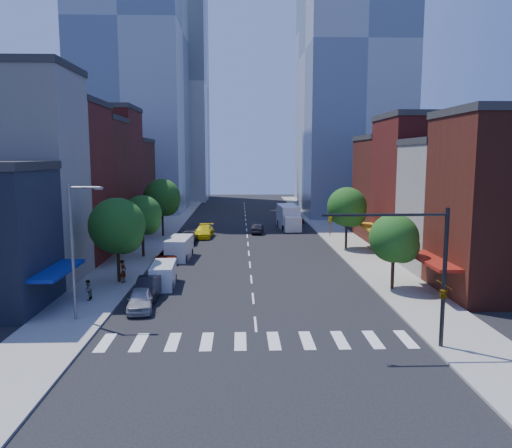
% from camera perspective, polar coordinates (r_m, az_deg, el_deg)
% --- Properties ---
extents(ground, '(220.00, 220.00, 0.00)m').
position_cam_1_polar(ground, '(33.40, -0.06, -11.39)').
color(ground, black).
rests_on(ground, ground).
extents(sidewalk_left, '(5.00, 120.00, 0.15)m').
position_cam_1_polar(sidewalk_left, '(73.26, -10.88, -0.88)').
color(sidewalk_left, gray).
rests_on(sidewalk_left, ground).
extents(sidewalk_right, '(5.00, 120.00, 0.15)m').
position_cam_1_polar(sidewalk_right, '(73.60, 8.72, -0.79)').
color(sidewalk_right, gray).
rests_on(sidewalk_right, ground).
extents(crosswalk, '(19.00, 3.00, 0.01)m').
position_cam_1_polar(crosswalk, '(30.58, 0.13, -13.23)').
color(crosswalk, silver).
rests_on(crosswalk, ground).
extents(bldg_left_1, '(12.00, 8.00, 18.00)m').
position_cam_1_polar(bldg_left_1, '(47.94, -26.62, 4.62)').
color(bldg_left_1, beige).
rests_on(bldg_left_1, ground).
extents(bldg_left_2, '(12.00, 9.00, 16.00)m').
position_cam_1_polar(bldg_left_2, '(55.82, -22.93, 4.14)').
color(bldg_left_2, maroon).
rests_on(bldg_left_2, ground).
extents(bldg_left_3, '(12.00, 8.00, 15.00)m').
position_cam_1_polar(bldg_left_3, '(63.84, -20.18, 4.21)').
color(bldg_left_3, '#4F1D13').
rests_on(bldg_left_3, ground).
extents(bldg_left_4, '(12.00, 9.00, 17.00)m').
position_cam_1_polar(bldg_left_4, '(71.90, -18.10, 5.46)').
color(bldg_left_4, maroon).
rests_on(bldg_left_4, ground).
extents(bldg_left_5, '(12.00, 10.00, 13.00)m').
position_cam_1_polar(bldg_left_5, '(81.15, -16.18, 4.35)').
color(bldg_left_5, '#4F1D13').
rests_on(bldg_left_5, ground).
extents(bldg_right_1, '(12.00, 8.00, 12.00)m').
position_cam_1_polar(bldg_right_1, '(51.70, 23.33, 1.65)').
color(bldg_right_1, beige).
rests_on(bldg_right_1, ground).
extents(bldg_right_2, '(12.00, 10.00, 15.00)m').
position_cam_1_polar(bldg_right_2, '(59.82, 19.76, 4.02)').
color(bldg_right_2, maroon).
rests_on(bldg_right_2, ground).
extents(bldg_right_3, '(12.00, 10.00, 13.00)m').
position_cam_1_polar(bldg_right_3, '(69.26, 16.69, 3.78)').
color(bldg_right_3, '#4F1D13').
rests_on(bldg_right_3, ground).
extents(tower_nw, '(20.00, 22.00, 70.00)m').
position_cam_1_polar(tower_nw, '(106.41, -14.12, 20.64)').
color(tower_nw, '#8C99A8').
rests_on(tower_nw, ground).
extents(tower_ne, '(18.00, 20.00, 60.00)m').
position_cam_1_polar(tower_ne, '(97.71, 11.19, 18.90)').
color(tower_ne, '#9EA5AD').
rests_on(tower_ne, ground).
extents(tower_far_e, '(22.00, 22.00, 80.00)m').
position_cam_1_polar(tower_far_e, '(122.65, 10.69, 21.38)').
color(tower_far_e, '#8C99A8').
rests_on(tower_far_e, ground).
extents(tower_far_w, '(18.00, 18.00, 56.00)m').
position_cam_1_polar(tower_far_w, '(128.79, -9.79, 15.31)').
color(tower_far_w, '#9EA5AD').
rests_on(tower_far_w, ground).
extents(traffic_signal, '(7.24, 2.24, 8.00)m').
position_cam_1_polar(traffic_signal, '(29.94, 19.73, -5.84)').
color(traffic_signal, black).
rests_on(traffic_signal, sidewalk_right).
extents(streetlight, '(2.25, 0.25, 9.00)m').
position_cam_1_polar(streetlight, '(34.74, -19.98, -2.12)').
color(streetlight, slate).
rests_on(streetlight, sidewalk_left).
extents(tree_left_near, '(4.80, 4.80, 7.30)m').
position_cam_1_polar(tree_left_near, '(44.12, -15.42, -0.44)').
color(tree_left_near, black).
rests_on(tree_left_near, sidewalk_left).
extents(tree_left_mid, '(4.20, 4.20, 6.65)m').
position_cam_1_polar(tree_left_mid, '(54.82, -12.74, 0.86)').
color(tree_left_mid, black).
rests_on(tree_left_mid, sidewalk_left).
extents(tree_left_far, '(5.00, 5.00, 7.75)m').
position_cam_1_polar(tree_left_far, '(68.48, -10.57, 2.85)').
color(tree_left_far, black).
rests_on(tree_left_far, sidewalk_left).
extents(tree_right_near, '(4.00, 4.00, 6.20)m').
position_cam_1_polar(tree_right_near, '(41.98, 15.70, -1.79)').
color(tree_right_near, black).
rests_on(tree_right_near, sidewalk_right).
extents(tree_right_far, '(4.60, 4.60, 7.20)m').
position_cam_1_polar(tree_right_far, '(59.14, 10.50, 1.75)').
color(tree_right_far, black).
rests_on(tree_right_far, sidewalk_right).
extents(parked_car_front, '(2.30, 4.60, 1.51)m').
position_cam_1_polar(parked_car_front, '(37.04, -13.07, -8.43)').
color(parked_car_front, '#A0A0A4').
rests_on(parked_car_front, ground).
extents(parked_car_second, '(1.69, 4.84, 1.59)m').
position_cam_1_polar(parked_car_second, '(39.99, -12.19, -7.12)').
color(parked_car_second, black).
rests_on(parked_car_second, ground).
extents(parked_car_third, '(2.60, 4.89, 1.31)m').
position_cam_1_polar(parked_car_third, '(52.57, -9.96, -3.63)').
color(parked_car_third, '#999999').
rests_on(parked_car_third, ground).
extents(parked_car_rear, '(2.06, 4.92, 1.42)m').
position_cam_1_polar(parked_car_rear, '(63.25, -7.75, -1.60)').
color(parked_car_rear, black).
rests_on(parked_car_rear, ground).
extents(cargo_van_near, '(2.06, 4.72, 1.98)m').
position_cam_1_polar(cargo_van_near, '(42.99, -10.56, -5.77)').
color(cargo_van_near, silver).
rests_on(cargo_van_near, ground).
extents(cargo_van_far, '(2.56, 5.60, 2.33)m').
position_cam_1_polar(cargo_van_far, '(53.97, -8.78, -2.77)').
color(cargo_van_far, silver).
rests_on(cargo_van_far, ground).
extents(taxi, '(2.73, 5.78, 1.63)m').
position_cam_1_polar(taxi, '(67.70, -5.98, -0.86)').
color(taxi, yellow).
rests_on(taxi, ground).
extents(traffic_car_oncoming, '(1.96, 4.27, 1.36)m').
position_cam_1_polar(traffic_car_oncoming, '(70.81, 0.17, -0.54)').
color(traffic_car_oncoming, black).
rests_on(traffic_car_oncoming, ground).
extents(traffic_car_far, '(1.77, 3.95, 1.32)m').
position_cam_1_polar(traffic_car_far, '(82.21, 4.78, 0.58)').
color(traffic_car_far, '#999999').
rests_on(traffic_car_far, ground).
extents(box_truck, '(3.12, 8.85, 3.51)m').
position_cam_1_polar(box_truck, '(75.41, 3.74, 0.70)').
color(box_truck, silver).
rests_on(box_truck, ground).
extents(pedestrian_near, '(0.62, 0.81, 1.96)m').
position_cam_1_polar(pedestrian_near, '(44.47, -14.93, -5.25)').
color(pedestrian_near, '#999999').
rests_on(pedestrian_near, sidewalk_left).
extents(pedestrian_far, '(0.62, 0.78, 1.56)m').
position_cam_1_polar(pedestrian_far, '(39.98, -18.66, -7.17)').
color(pedestrian_far, '#999999').
rests_on(pedestrian_far, sidewalk_left).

